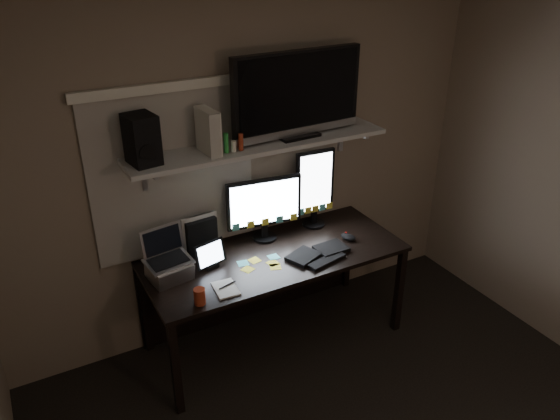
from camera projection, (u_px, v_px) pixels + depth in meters
back_wall at (250, 166)px, 3.82m from camera, size 3.60×0.00×3.60m
window_blinds at (174, 175)px, 3.55m from camera, size 1.10×0.02×1.10m
desk at (267, 267)px, 3.94m from camera, size 1.80×0.75×0.73m
wall_shelf at (260, 145)px, 3.59m from camera, size 1.80×0.35×0.03m
monitor_landscape at (264, 209)px, 3.85m from camera, size 0.55×0.13×0.48m
monitor_portrait at (315, 188)px, 4.01m from camera, size 0.31×0.07×0.61m
keyboard at (317, 253)px, 3.75m from camera, size 0.47×0.27×0.03m
mouse at (348, 237)px, 3.93m from camera, size 0.11×0.14×0.04m
notepad at (226, 289)px, 3.38m from camera, size 0.15×0.20×0.01m
tablet at (210, 255)px, 3.57m from camera, size 0.24×0.14×0.19m
file_sorter at (200, 234)px, 3.72m from camera, size 0.23×0.12×0.28m
laptop at (168, 257)px, 3.42m from camera, size 0.32×0.27×0.32m
cup at (200, 296)px, 3.23m from camera, size 0.08×0.08×0.10m
sticky_notes at (267, 264)px, 3.64m from camera, size 0.34×0.27×0.00m
tv at (298, 95)px, 3.56m from camera, size 0.96×0.22×0.57m
game_console at (208, 131)px, 3.35m from camera, size 0.09×0.24×0.28m
speaker at (142, 139)px, 3.19m from camera, size 0.19×0.22×0.30m
bottles at (226, 144)px, 3.37m from camera, size 0.20×0.08×0.13m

